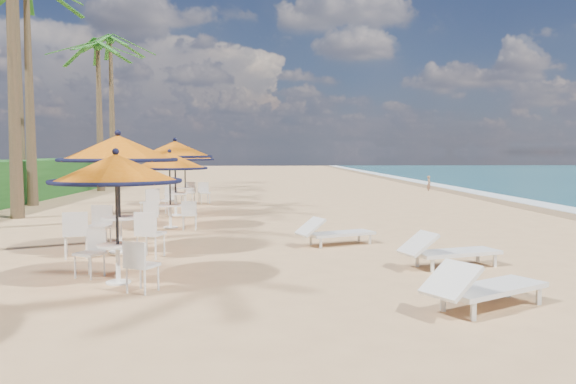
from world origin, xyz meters
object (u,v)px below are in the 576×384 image
object	(u,v)px
lounger_near	(483,286)
lounger_mid	(447,250)
station_3	(173,156)
station_4	(186,161)
lounger_far	(333,232)
station_0	(116,181)
station_2	(170,168)
station_1	(117,163)

from	to	relation	value
lounger_near	lounger_mid	bearing A→B (deg)	50.75
station_3	lounger_mid	size ratio (longest dim) A/B	1.30
station_4	lounger_far	bearing A→B (deg)	-65.10
station_4	lounger_mid	world-z (taller)	station_4
station_0	station_4	size ratio (longest dim) A/B	0.90
station_3	station_4	size ratio (longest dim) A/B	1.08
station_3	lounger_near	xyz separation A→B (m)	(6.00, -11.84, -1.70)
lounger_near	lounger_mid	distance (m)	2.86
station_0	lounger_near	xyz separation A→B (m)	(5.40, -1.87, -1.37)
station_2	station_3	bearing A→B (deg)	96.85
lounger_near	lounger_far	bearing A→B (deg)	73.83
station_1	lounger_mid	world-z (taller)	station_1
station_2	station_4	world-z (taller)	station_4
station_2	lounger_near	xyz separation A→B (m)	(5.62, -8.68, -1.39)
lounger_near	lounger_far	size ratio (longest dim) A/B	1.04
station_3	lounger_far	size ratio (longest dim) A/B	1.36
station_1	station_4	bearing A→B (deg)	89.82
station_0	lounger_near	size ratio (longest dim) A/B	1.10
station_2	lounger_far	xyz separation A→B (m)	(4.27, -3.23, -1.41)
station_4	lounger_near	xyz separation A→B (m)	(6.07, -15.65, -1.48)
station_0	lounger_mid	bearing A→B (deg)	9.29
station_2	lounger_mid	bearing A→B (deg)	-43.94
station_1	station_2	distance (m)	3.98
lounger_far	lounger_near	bearing A→B (deg)	-98.89
station_3	station_4	world-z (taller)	station_3
station_1	station_2	size ratio (longest dim) A/B	1.17
station_1	station_3	world-z (taller)	station_3
lounger_near	station_0	bearing A→B (deg)	130.95
lounger_mid	lounger_far	distance (m)	3.19
station_4	lounger_mid	bearing A→B (deg)	-63.00
station_0	lounger_far	world-z (taller)	station_0
station_1	lounger_near	xyz separation A→B (m)	(6.11, -4.74, -1.60)
station_3	lounger_far	world-z (taller)	station_3
station_4	lounger_mid	size ratio (longest dim) A/B	1.21
station_2	station_1	bearing A→B (deg)	-97.13
station_1	lounger_mid	xyz separation A→B (m)	(6.57, -1.91, -1.61)
station_1	lounger_far	world-z (taller)	station_1
station_1	station_4	world-z (taller)	station_1
station_4	lounger_far	distance (m)	11.34
station_2	station_4	xyz separation A→B (m)	(-0.46, 6.97, 0.09)
station_0	station_3	xyz separation A→B (m)	(-0.59, 9.97, 0.32)
station_0	station_2	xyz separation A→B (m)	(-0.21, 6.82, 0.02)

